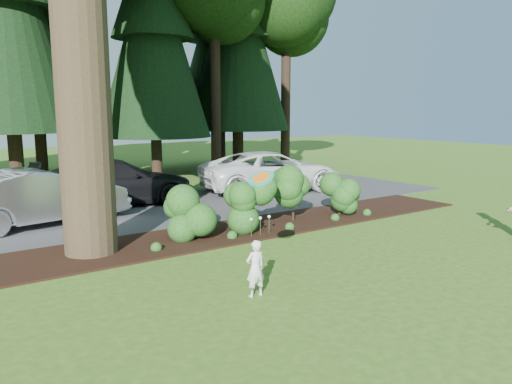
% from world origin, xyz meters
% --- Properties ---
extents(ground, '(80.00, 80.00, 0.00)m').
position_xyz_m(ground, '(0.00, 0.00, 0.00)').
color(ground, '#395919').
rests_on(ground, ground).
extents(mulch_bed, '(16.00, 2.50, 0.05)m').
position_xyz_m(mulch_bed, '(0.00, 3.25, 0.03)').
color(mulch_bed, black).
rests_on(mulch_bed, ground).
extents(driveway, '(22.00, 6.00, 0.03)m').
position_xyz_m(driveway, '(0.00, 7.50, 0.01)').
color(driveway, '#38383A').
rests_on(driveway, ground).
extents(shrub_row, '(6.53, 1.60, 1.61)m').
position_xyz_m(shrub_row, '(0.77, 3.14, 0.81)').
color(shrub_row, '#154517').
rests_on(shrub_row, ground).
extents(lily_cluster, '(0.69, 0.09, 0.57)m').
position_xyz_m(lily_cluster, '(-0.30, 2.40, 0.50)').
color(lily_cluster, '#154517').
rests_on(lily_cluster, ground).
extents(car_silver_wagon, '(5.32, 2.60, 1.68)m').
position_xyz_m(car_silver_wagon, '(-4.88, 7.29, 0.87)').
color(car_silver_wagon, '#AEAEB3').
rests_on(car_silver_wagon, driveway).
extents(car_white_suv, '(6.44, 3.86, 1.67)m').
position_xyz_m(car_white_suv, '(4.52, 8.31, 0.87)').
color(car_white_suv, silver).
rests_on(car_white_suv, driveway).
extents(car_dark_suv, '(6.04, 3.50, 1.65)m').
position_xyz_m(car_dark_suv, '(-1.93, 9.12, 0.85)').
color(car_dark_suv, black).
rests_on(car_dark_suv, driveway).
extents(child, '(0.40, 0.27, 1.08)m').
position_xyz_m(child, '(-2.95, -1.14, 0.54)').
color(child, white).
rests_on(child, ground).
extents(frisbee, '(0.46, 0.48, 0.29)m').
position_xyz_m(frisbee, '(-2.90, -1.25, 2.24)').
color(frisbee, teal).
rests_on(frisbee, ground).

